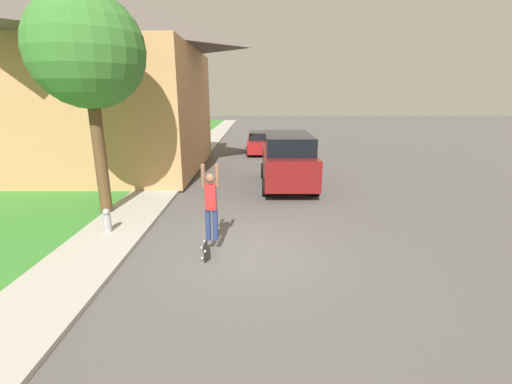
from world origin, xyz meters
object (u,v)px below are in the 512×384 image
Objects in this scene: suv_parked at (286,159)px; fire_hydrant at (106,221)px; lawn_tree_near at (85,52)px; car_down_street at (260,143)px; skateboard at (204,250)px; skateboarder at (210,202)px.

suv_parked is 7.53m from fire_hydrant.
lawn_tree_near is 13.91m from car_down_street.
car_down_street is at bearing 72.51° from fire_hydrant.
lawn_tree_near is at bearing 140.38° from skateboard.
lawn_tree_near is 3.46× the size of skateboarder.
lawn_tree_near is at bearing 143.84° from skateboarder.
fire_hydrant is (0.74, -1.67, -4.42)m from lawn_tree_near.
fire_hydrant reaches higher than skateboard.
car_down_street is 14.59m from fire_hydrant.
fire_hydrant is at bearing 160.68° from skateboarder.
car_down_street reaches higher than skateboard.
suv_parked is at bearing 30.92° from lawn_tree_near.
suv_parked is 7.37× the size of fire_hydrant.
skateboarder is 3.25m from fire_hydrant.
skateboarder reaches higher than skateboard.
lawn_tree_near is 8.41× the size of skateboard.
lawn_tree_near is 6.58m from skateboard.
lawn_tree_near is at bearing 114.01° from fire_hydrant.
fire_hydrant is at bearing -135.09° from suv_parked.
fire_hydrant is (-4.38, -13.91, -0.26)m from car_down_street.
skateboard is 1.17× the size of fire_hydrant.
skateboarder is at bearing -95.45° from car_down_street.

